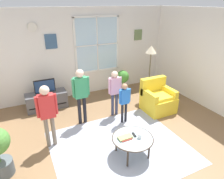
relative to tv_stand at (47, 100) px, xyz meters
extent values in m
cube|color=brown|center=(1.26, -2.62, -0.24)|extent=(6.21, 6.85, 0.02)
cube|color=silver|center=(1.26, 0.56, 1.09)|extent=(5.61, 0.12, 2.64)
cube|color=silver|center=(1.75, 0.49, 1.31)|extent=(1.39, 0.02, 1.65)
cube|color=white|center=(1.75, 0.47, 2.14)|extent=(1.45, 0.04, 0.06)
cube|color=white|center=(1.75, 0.47, 0.49)|extent=(1.45, 0.04, 0.06)
cube|color=white|center=(1.05, 0.47, 1.31)|extent=(0.06, 0.04, 1.65)
cube|color=white|center=(2.45, 0.47, 1.31)|extent=(0.06, 0.04, 1.65)
cube|color=white|center=(1.75, 0.47, 1.31)|extent=(0.03, 0.04, 1.65)
cube|color=white|center=(1.75, 0.47, 1.31)|extent=(1.39, 0.04, 0.03)
cube|color=#38567A|center=(0.38, 0.48, 1.52)|extent=(0.32, 0.03, 0.40)
cube|color=#667A4C|center=(3.22, 0.48, 1.51)|extent=(0.28, 0.03, 0.34)
cylinder|color=silver|center=(-0.05, 0.47, 1.92)|extent=(0.24, 0.04, 0.24)
cube|color=#999EAD|center=(1.06, -2.37, -0.22)|extent=(2.67, 2.34, 0.01)
cube|color=#4C4C51|center=(0.00, 0.00, 0.00)|extent=(1.09, 0.44, 0.46)
cube|color=black|center=(0.00, -0.23, -0.07)|extent=(0.98, 0.02, 0.02)
cylinder|color=#4C4C4C|center=(0.00, 0.00, 0.25)|extent=(0.08, 0.08, 0.05)
cube|color=black|center=(0.00, 0.00, 0.44)|extent=(0.55, 0.05, 0.36)
cube|color=navy|center=(0.00, -0.03, 0.44)|extent=(0.51, 0.01, 0.32)
cube|color=yellow|center=(2.71, -1.48, -0.02)|extent=(0.76, 0.72, 0.42)
cube|color=yellow|center=(2.71, -1.18, 0.42)|extent=(0.76, 0.16, 0.45)
cube|color=yellow|center=(2.39, -1.48, 0.29)|extent=(0.12, 0.65, 0.20)
cube|color=yellow|center=(3.03, -1.48, 0.29)|extent=(0.12, 0.65, 0.20)
cube|color=yellow|center=(2.71, -1.53, 0.23)|extent=(0.61, 0.50, 0.08)
cylinder|color=#99B2B7|center=(1.18, -2.67, 0.17)|extent=(0.77, 0.77, 0.02)
torus|color=#3F3328|center=(1.18, -2.67, 0.17)|extent=(0.80, 0.80, 0.02)
cylinder|color=#33281E|center=(0.95, -2.44, -0.04)|extent=(0.04, 0.04, 0.39)
cylinder|color=#33281E|center=(1.41, -2.44, -0.04)|extent=(0.04, 0.04, 0.39)
cylinder|color=#33281E|center=(0.95, -2.90, -0.04)|extent=(0.04, 0.04, 0.39)
cylinder|color=#33281E|center=(1.41, -2.90, -0.04)|extent=(0.04, 0.04, 0.39)
cube|color=#BA3E33|center=(1.04, -2.62, 0.18)|extent=(0.21, 0.18, 0.02)
cube|color=#8F9E57|center=(1.04, -2.62, 0.20)|extent=(0.28, 0.15, 0.02)
cylinder|color=white|center=(1.29, -2.73, 0.22)|extent=(0.07, 0.07, 0.09)
cube|color=black|center=(1.24, -2.61, 0.18)|extent=(0.06, 0.14, 0.02)
cylinder|color=#333851|center=(1.49, -1.14, 0.08)|extent=(0.07, 0.07, 0.61)
cylinder|color=#333851|center=(1.61, -1.14, 0.08)|extent=(0.07, 0.07, 0.61)
cube|color=#DB9EBC|center=(1.55, -1.14, 0.60)|extent=(0.26, 0.14, 0.43)
sphere|color=beige|center=(1.55, -1.14, 0.90)|extent=(0.17, 0.17, 0.17)
cylinder|color=#DB9EBC|center=(1.39, -1.16, 0.62)|extent=(0.06, 0.06, 0.39)
cylinder|color=#DB9EBC|center=(1.70, -1.16, 0.62)|extent=(0.06, 0.06, 0.39)
cylinder|color=#726656|center=(-0.25, -1.70, 0.11)|extent=(0.08, 0.08, 0.68)
cylinder|color=#726656|center=(-0.12, -1.70, 0.11)|extent=(0.08, 0.08, 0.68)
cube|color=red|center=(-0.18, -1.70, 0.69)|extent=(0.29, 0.15, 0.48)
sphere|color=beige|center=(-0.18, -1.70, 1.03)|extent=(0.18, 0.18, 0.18)
cylinder|color=red|center=(-0.36, -1.72, 0.72)|extent=(0.06, 0.06, 0.43)
cylinder|color=red|center=(-0.01, -1.72, 0.72)|extent=(0.06, 0.06, 0.43)
cylinder|color=black|center=(1.55, -1.57, 0.03)|extent=(0.06, 0.06, 0.52)
cylinder|color=black|center=(1.65, -1.57, 0.03)|extent=(0.06, 0.06, 0.52)
cube|color=blue|center=(1.60, -1.57, 0.48)|extent=(0.22, 0.12, 0.37)
sphere|color=#A87A5B|center=(1.60, -1.57, 0.73)|extent=(0.14, 0.14, 0.14)
cylinder|color=blue|center=(1.47, -1.59, 0.49)|extent=(0.05, 0.05, 0.33)
cylinder|color=blue|center=(1.73, -1.59, 0.49)|extent=(0.05, 0.05, 0.33)
cylinder|color=black|center=(0.60, -1.16, 0.12)|extent=(0.08, 0.08, 0.70)
cylinder|color=black|center=(0.73, -1.16, 0.12)|extent=(0.08, 0.08, 0.70)
cube|color=#338C59|center=(0.66, -1.16, 0.72)|extent=(0.30, 0.16, 0.50)
sphere|color=beige|center=(0.66, -1.16, 1.06)|extent=(0.19, 0.19, 0.19)
cylinder|color=#338C59|center=(0.49, -1.18, 0.74)|extent=(0.06, 0.06, 0.45)
cylinder|color=#338C59|center=(0.84, -1.18, 0.74)|extent=(0.06, 0.06, 0.45)
cylinder|color=#9E6B4C|center=(2.39, -0.01, -0.13)|extent=(0.23, 0.23, 0.20)
cylinder|color=#4C7238|center=(2.39, -0.01, 0.05)|extent=(0.02, 0.02, 0.16)
sphere|color=#428933|center=(2.39, -0.01, 0.33)|extent=(0.40, 0.40, 0.40)
cylinder|color=#4C565B|center=(-1.09, -2.12, -0.09)|extent=(0.38, 0.38, 0.28)
cylinder|color=black|center=(2.96, -0.64, -0.21)|extent=(0.26, 0.26, 0.03)
cylinder|color=brown|center=(2.96, -0.64, 0.48)|extent=(0.03, 0.03, 1.41)
cone|color=beige|center=(2.96, -0.64, 1.28)|extent=(0.32, 0.32, 0.22)
camera|label=1|loc=(-0.52, -5.32, 2.55)|focal=32.33mm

